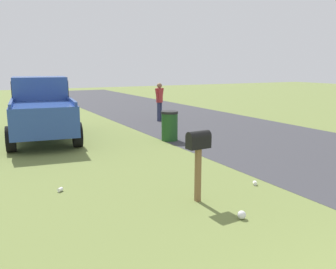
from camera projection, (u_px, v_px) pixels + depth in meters
road_asphalt at (326, 155)px, 10.15m from camera, size 60.00×6.36×0.01m
mailbox at (198, 146)px, 6.50m from camera, size 0.23×0.45×1.32m
pickup_truck at (41, 107)px, 12.24m from camera, size 5.01×2.60×2.09m
trash_bin at (170, 126)px, 12.03m from camera, size 0.57×0.57×0.98m
pedestrian at (159, 99)px, 16.17m from camera, size 0.30×0.53×1.71m
litter_cup_midfield_b at (60, 190)px, 7.19m from camera, size 0.13×0.13×0.08m
litter_bag_near_hydrant at (242, 215)px, 5.90m from camera, size 0.14×0.14×0.14m
litter_cup_far_scatter at (255, 183)px, 7.59m from camera, size 0.13×0.12×0.08m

